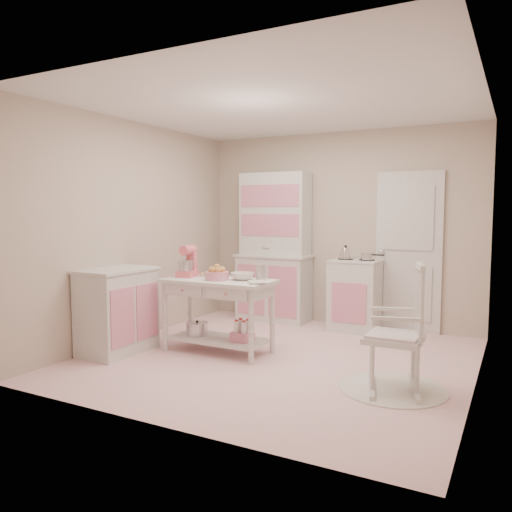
{
  "coord_description": "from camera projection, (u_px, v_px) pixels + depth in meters",
  "views": [
    {
      "loc": [
        2.2,
        -4.62,
        1.52
      ],
      "look_at": [
        -0.48,
        0.42,
        1.02
      ],
      "focal_mm": 35.0,
      "sensor_mm": 36.0,
      "label": 1
    }
  ],
  "objects": [
    {
      "name": "room_shell",
      "position": [
        278.0,
        200.0,
        5.08
      ],
      "size": [
        3.84,
        3.84,
        2.62
      ],
      "color": "pink",
      "rests_on": "ground"
    },
    {
      "name": "door",
      "position": [
        409.0,
        252.0,
        6.34
      ],
      "size": [
        0.82,
        0.05,
        2.04
      ],
      "primitive_type": "cube",
      "color": "white",
      "rests_on": "ground"
    },
    {
      "name": "hutch",
      "position": [
        274.0,
        247.0,
        6.99
      ],
      "size": [
        1.06,
        0.5,
        2.08
      ],
      "primitive_type": "cube",
      "color": "white",
      "rests_on": "ground"
    },
    {
      "name": "stove",
      "position": [
        355.0,
        295.0,
        6.44
      ],
      "size": [
        0.62,
        0.57,
        0.92
      ],
      "primitive_type": "cube",
      "color": "white",
      "rests_on": "ground"
    },
    {
      "name": "base_cabinet",
      "position": [
        117.0,
        311.0,
        5.4
      ],
      "size": [
        0.54,
        0.84,
        0.92
      ],
      "primitive_type": "cube",
      "color": "white",
      "rests_on": "ground"
    },
    {
      "name": "lace_rug",
      "position": [
        393.0,
        388.0,
        4.31
      ],
      "size": [
        0.92,
        0.92,
        0.01
      ],
      "primitive_type": "cylinder",
      "color": "white",
      "rests_on": "ground"
    },
    {
      "name": "rocking_chair",
      "position": [
        394.0,
        327.0,
        4.26
      ],
      "size": [
        0.66,
        0.82,
        1.1
      ],
      "primitive_type": "cube",
      "rotation": [
        0.0,
        0.0,
        0.28
      ],
      "color": "white",
      "rests_on": "ground"
    },
    {
      "name": "work_table",
      "position": [
        218.0,
        316.0,
        5.43
      ],
      "size": [
        1.2,
        0.6,
        0.8
      ],
      "primitive_type": "cube",
      "color": "white",
      "rests_on": "ground"
    },
    {
      "name": "stand_mixer",
      "position": [
        187.0,
        262.0,
        5.6
      ],
      "size": [
        0.24,
        0.31,
        0.34
      ],
      "primitive_type": "cube",
      "rotation": [
        0.0,
        0.0,
        0.15
      ],
      "color": "#E35F6C",
      "rests_on": "work_table"
    },
    {
      "name": "cookie_tray",
      "position": [
        215.0,
        276.0,
        5.63
      ],
      "size": [
        0.34,
        0.24,
        0.02
      ],
      "primitive_type": "cube",
      "color": "silver",
      "rests_on": "work_table"
    },
    {
      "name": "bread_basket",
      "position": [
        217.0,
        276.0,
        5.34
      ],
      "size": [
        0.25,
        0.25,
        0.09
      ],
      "primitive_type": "cylinder",
      "color": "pink",
      "rests_on": "work_table"
    },
    {
      "name": "mixing_bowl",
      "position": [
        242.0,
        276.0,
        5.34
      ],
      "size": [
        0.25,
        0.25,
        0.08
      ],
      "primitive_type": "imported",
      "color": "silver",
      "rests_on": "work_table"
    },
    {
      "name": "metal_pitcher",
      "position": [
        261.0,
        272.0,
        5.33
      ],
      "size": [
        0.1,
        0.1,
        0.17
      ],
      "primitive_type": "cylinder",
      "color": "silver",
      "rests_on": "work_table"
    },
    {
      "name": "recipe_book",
      "position": [
        249.0,
        282.0,
        5.08
      ],
      "size": [
        0.26,
        0.28,
        0.02
      ],
      "primitive_type": "imported",
      "rotation": [
        0.0,
        0.0,
        0.62
      ],
      "color": "silver",
      "rests_on": "work_table"
    }
  ]
}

